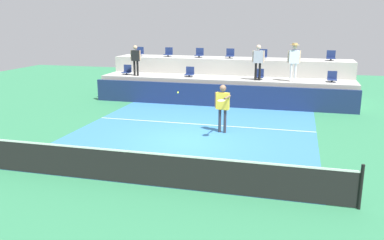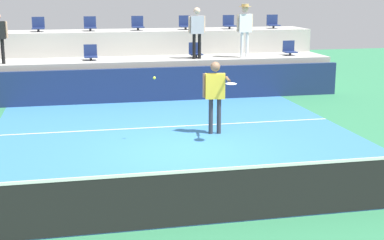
{
  "view_description": "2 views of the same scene",
  "coord_description": "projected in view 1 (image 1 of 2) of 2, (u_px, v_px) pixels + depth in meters",
  "views": [
    {
      "loc": [
        3.67,
        -13.05,
        4.19
      ],
      "look_at": [
        0.47,
        -0.91,
        1.03
      ],
      "focal_mm": 37.58,
      "sensor_mm": 36.0,
      "label": 1
    },
    {
      "loc": [
        -2.41,
        -11.83,
        3.55
      ],
      "look_at": [
        -0.17,
        -1.35,
        1.05
      ],
      "focal_mm": 52.25,
      "sensor_mm": 36.0,
      "label": 2
    }
  ],
  "objects": [
    {
      "name": "stadium_chair_lower_far_right",
      "position": [
        332.0,
        77.0,
        19.28
      ],
      "size": [
        0.44,
        0.4,
        0.52
      ],
      "color": "#2D2D33",
      "rests_on": "seating_tier_lower"
    },
    {
      "name": "court_inner_paint",
      "position": [
        193.0,
        134.0,
        15.1
      ],
      "size": [
        9.0,
        10.0,
        0.01
      ],
      "primitive_type": "cube",
      "color": "teal",
      "rests_on": "ground_plane"
    },
    {
      "name": "stadium_chair_upper_mid_right",
      "position": [
        263.0,
        55.0,
        21.62
      ],
      "size": [
        0.44,
        0.4,
        0.52
      ],
      "color": "#2D2D33",
      "rests_on": "seating_tier_upper"
    },
    {
      "name": "spectator_leaning_on_rail",
      "position": [
        136.0,
        58.0,
        21.21
      ],
      "size": [
        0.57,
        0.22,
        1.6
      ],
      "color": "black",
      "rests_on": "seating_tier_lower"
    },
    {
      "name": "stadium_chair_lower_left",
      "position": [
        190.0,
        73.0,
        21.04
      ],
      "size": [
        0.44,
        0.4,
        0.52
      ],
      "color": "#2D2D33",
      "rests_on": "seating_tier_lower"
    },
    {
      "name": "seating_tier_lower",
      "position": [
        224.0,
        90.0,
        20.86
      ],
      "size": [
        13.0,
        1.8,
        1.25
      ],
      "primitive_type": "cube",
      "color": "#ADAAA3",
      "rests_on": "ground_plane"
    },
    {
      "name": "stadium_chair_upper_mid_left",
      "position": [
        199.0,
        54.0,
        22.5
      ],
      "size": [
        0.44,
        0.4,
        0.52
      ],
      "color": "#2D2D33",
      "rests_on": "seating_tier_upper"
    },
    {
      "name": "court_service_line",
      "position": [
        202.0,
        124.0,
        16.41
      ],
      "size": [
        9.0,
        0.06,
        0.0
      ],
      "primitive_type": "cube",
      "color": "white",
      "rests_on": "ground_plane"
    },
    {
      "name": "spectator_in_grey",
      "position": [
        258.0,
        59.0,
        19.59
      ],
      "size": [
        0.61,
        0.25,
        1.73
      ],
      "color": "black",
      "rests_on": "seating_tier_lower"
    },
    {
      "name": "tennis_net",
      "position": [
        144.0,
        167.0,
        10.29
      ],
      "size": [
        10.48,
        0.08,
        1.07
      ],
      "color": "black",
      "rests_on": "ground_plane"
    },
    {
      "name": "stadium_chair_lower_far_left",
      "position": [
        127.0,
        70.0,
        21.92
      ],
      "size": [
        0.44,
        0.4,
        0.52
      ],
      "color": "#2D2D33",
      "rests_on": "seating_tier_lower"
    },
    {
      "name": "tennis_ball",
      "position": [
        178.0,
        93.0,
        14.82
      ],
      "size": [
        0.07,
        0.07,
        0.07
      ],
      "color": "#CCE033"
    },
    {
      "name": "stadium_chair_upper_left",
      "position": [
        168.0,
        53.0,
        22.95
      ],
      "size": [
        0.44,
        0.4,
        0.52
      ],
      "color": "#2D2D33",
      "rests_on": "seating_tier_upper"
    },
    {
      "name": "stadium_chair_upper_center",
      "position": [
        230.0,
        54.0,
        22.07
      ],
      "size": [
        0.44,
        0.4,
        0.52
      ],
      "color": "#2D2D33",
      "rests_on": "seating_tier_upper"
    },
    {
      "name": "seating_tier_upper",
      "position": [
        230.0,
        77.0,
        22.44
      ],
      "size": [
        13.0,
        1.8,
        2.1
      ],
      "primitive_type": "cube",
      "color": "#ADAAA3",
      "rests_on": "ground_plane"
    },
    {
      "name": "tennis_player",
      "position": [
        223.0,
        103.0,
        14.97
      ],
      "size": [
        0.63,
        1.3,
        1.83
      ],
      "color": "#2D2D33",
      "rests_on": "ground_plane"
    },
    {
      "name": "stadium_chair_upper_far_left",
      "position": [
        140.0,
        52.0,
        23.39
      ],
      "size": [
        0.44,
        0.4,
        0.52
      ],
      "color": "#2D2D33",
      "rests_on": "seating_tier_upper"
    },
    {
      "name": "sponsor_backboard",
      "position": [
        219.0,
        96.0,
        19.66
      ],
      "size": [
        13.0,
        0.16,
        1.1
      ],
      "primitive_type": "cube",
      "color": "navy",
      "rests_on": "ground_plane"
    },
    {
      "name": "stadium_chair_lower_right",
      "position": [
        259.0,
        75.0,
        20.14
      ],
      "size": [
        0.44,
        0.4,
        0.52
      ],
      "color": "#2D2D33",
      "rests_on": "seating_tier_lower"
    },
    {
      "name": "stadium_chair_upper_right",
      "position": [
        296.0,
        56.0,
        21.2
      ],
      "size": [
        0.44,
        0.4,
        0.52
      ],
      "color": "#2D2D33",
      "rests_on": "seating_tier_upper"
    },
    {
      "name": "spectator_with_hat",
      "position": [
        294.0,
        58.0,
        19.15
      ],
      "size": [
        0.62,
        0.5,
        1.84
      ],
      "color": "white",
      "rests_on": "seating_tier_lower"
    },
    {
      "name": "stadium_chair_upper_far_right",
      "position": [
        331.0,
        56.0,
        20.76
      ],
      "size": [
        0.44,
        0.4,
        0.52
      ],
      "color": "#2D2D33",
      "rests_on": "seating_tier_upper"
    },
    {
      "name": "ground_plane",
      "position": [
        186.0,
        141.0,
        14.16
      ],
      "size": [
        40.0,
        40.0,
        0.0
      ],
      "primitive_type": "plane",
      "color": "#2D754C"
    }
  ]
}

